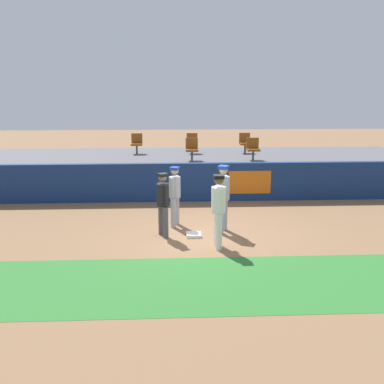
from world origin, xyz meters
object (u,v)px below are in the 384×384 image
Objects in this scene: seat_back_left at (137,142)px; seat_front_right at (253,148)px; seat_back_right at (245,142)px; player_fielder_home at (219,206)px; player_coach_visitor at (175,192)px; first_base at (194,235)px; seat_front_center at (192,148)px; player_runner_visitor at (223,194)px; seat_back_center at (192,142)px; player_umpire at (163,200)px.

seat_back_left is 4.89m from seat_front_right.
seat_back_right and seat_back_left have the same top height.
player_coach_visitor is (-1.07, 1.84, -0.07)m from player_fielder_home.
player_coach_visitor reaches higher than first_base.
first_base is at bearing -74.10° from seat_back_left.
seat_back_right is 1.00× the size of seat_front_right.
seat_front_center is (0.70, 4.30, 0.68)m from player_coach_visitor.
seat_back_left reaches higher than first_base.
player_runner_visitor is 2.24× the size of seat_front_center.
player_runner_visitor is at bearing 85.92° from player_coach_visitor.
seat_back_left is at bearing 105.90° from first_base.
seat_back_right is 4.54m from seat_back_left.
player_coach_visitor is 2.08× the size of seat_front_right.
seat_back_center is at bearing -166.99° from player_coach_visitor.
seat_back_center reaches higher than player_fielder_home.
first_base is 6.07m from seat_front_right.
seat_back_left is 1.00× the size of seat_front_right.
seat_back_center reaches higher than player_umpire.
player_runner_visitor is 6.75m from seat_back_center.
player_fielder_home is at bearing 12.85° from player_runner_visitor.
player_runner_visitor is at bearing -82.69° from seat_front_center.
seat_back_center is 1.00× the size of seat_back_left.
seat_back_right is 1.00× the size of seat_front_center.
player_umpire is at bearing -80.38° from seat_back_left.
seat_back_right is 2.94m from seat_front_center.
player_fielder_home is 1.26m from player_runner_visitor.
player_coach_visitor is at bearing 135.86° from player_umpire.
seat_back_center and seat_front_right have the same top height.
seat_front_right is at bearing 64.26° from first_base.
player_coach_visitor is 6.19m from seat_back_center.
seat_back_left reaches higher than player_runner_visitor.
seat_back_right reaches higher than first_base.
seat_back_left is (-2.21, 1.80, -0.00)m from seat_front_center.
seat_front_center reaches higher than player_fielder_home.
seat_back_center is at bearing -180.00° from seat_back_right.
player_fielder_home is 1.07× the size of player_coach_visitor.
seat_back_right is (3.35, 7.01, 0.68)m from player_umpire.
seat_back_left is at bearing 165.33° from player_umpire.
first_base is 0.23× the size of player_umpire.
player_runner_visitor is 2.24× the size of seat_front_right.
seat_front_right reaches higher than player_fielder_home.
player_coach_visitor is at bearing -89.79° from player_runner_visitor.
first_base is at bearing -41.86° from player_runner_visitor.
seat_back_center is 2.31m from seat_back_left.
seat_back_right reaches higher than player_fielder_home.
player_umpire is 2.08× the size of seat_front_center.
first_base is at bearing -109.68° from seat_back_right.
player_fielder_home is at bearing -107.77° from seat_front_right.
seat_back_right is (2.53, 7.06, 1.65)m from first_base.
player_umpire is at bearing 0.58° from player_coach_visitor.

